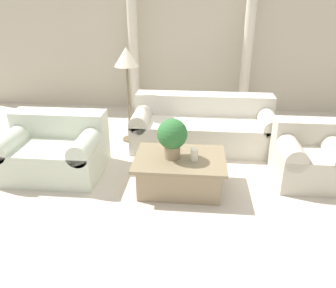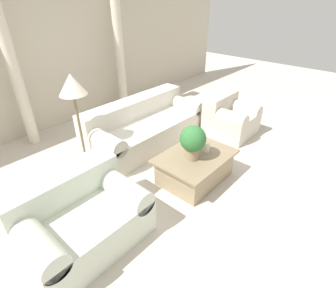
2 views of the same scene
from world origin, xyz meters
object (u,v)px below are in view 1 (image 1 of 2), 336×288
(coffee_table, at_px, (180,172))
(potted_plant, at_px, (172,136))
(loveseat, at_px, (55,148))
(sofa_long, at_px, (203,126))
(floor_lamp, at_px, (127,62))
(armchair, at_px, (308,156))

(coffee_table, bearing_deg, potted_plant, -176.59)
(loveseat, xyz_separation_m, potted_plant, (1.65, -0.31, 0.38))
(sofa_long, distance_m, coffee_table, 1.43)
(floor_lamp, distance_m, armchair, 2.97)
(potted_plant, bearing_deg, coffee_table, 3.41)
(loveseat, xyz_separation_m, coffee_table, (1.74, -0.30, -0.12))
(coffee_table, distance_m, floor_lamp, 2.04)
(loveseat, bearing_deg, floor_lamp, 54.80)
(loveseat, height_order, floor_lamp, floor_lamp)
(sofa_long, xyz_separation_m, armchair, (1.37, -1.00, 0.01))
(armchair, bearing_deg, sofa_long, 143.87)
(loveseat, relative_size, armchair, 1.53)
(sofa_long, distance_m, armchair, 1.69)
(loveseat, distance_m, floor_lamp, 1.71)
(coffee_table, distance_m, armchair, 1.72)
(sofa_long, bearing_deg, armchair, -36.13)
(floor_lamp, bearing_deg, coffee_table, -57.39)
(sofa_long, distance_m, floor_lamp, 1.58)
(sofa_long, height_order, armchair, sofa_long)
(sofa_long, relative_size, floor_lamp, 1.46)
(potted_plant, xyz_separation_m, floor_lamp, (-0.83, 1.46, 0.59))
(coffee_table, bearing_deg, loveseat, 170.13)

